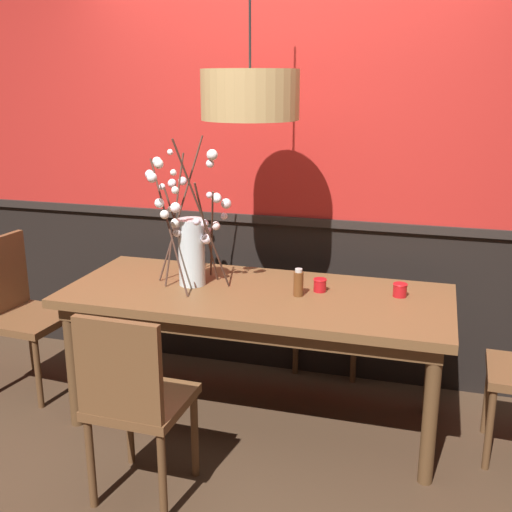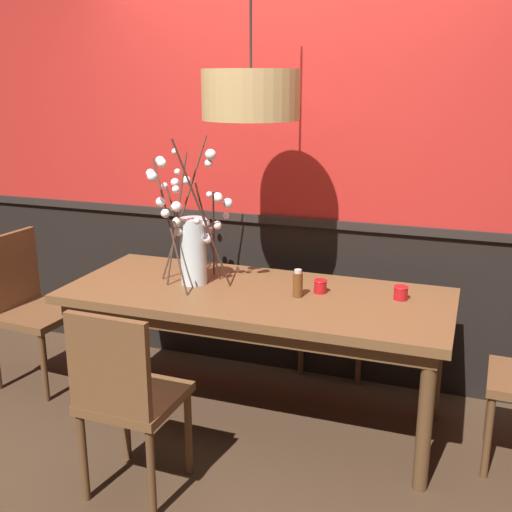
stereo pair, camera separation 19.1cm
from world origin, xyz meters
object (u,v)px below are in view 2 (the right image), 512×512
at_px(chair_far_side_right, 342,289).
at_px(chair_head_west_end, 28,301).
at_px(dining_table, 256,306).
at_px(candle_holder_nearer_edge, 320,286).
at_px(candle_holder_nearer_center, 401,293).
at_px(vase_with_blossoms, 192,241).
at_px(condiment_bottle, 298,284).
at_px(pendant_lamp, 251,95).
at_px(chair_near_side_left, 126,393).

distance_m(chair_far_side_right, chair_head_west_end, 1.98).
relative_size(dining_table, candle_holder_nearer_edge, 28.18).
xyz_separation_m(chair_head_west_end, candle_holder_nearer_center, (2.22, 0.16, 0.27)).
bearing_deg(vase_with_blossoms, condiment_bottle, -0.71).
relative_size(dining_table, chair_far_side_right, 2.21).
xyz_separation_m(vase_with_blossoms, candle_holder_nearer_edge, (0.70, 0.09, -0.21)).
relative_size(condiment_bottle, pendant_lamp, 0.13).
bearing_deg(candle_holder_nearer_edge, chair_near_side_left, -124.33).
bearing_deg(chair_near_side_left, vase_with_blossoms, 94.14).
height_order(chair_near_side_left, condiment_bottle, chair_near_side_left).
relative_size(chair_near_side_left, condiment_bottle, 6.19).
bearing_deg(chair_far_side_right, vase_with_blossoms, -127.81).
distance_m(chair_near_side_left, chair_far_side_right, 1.79).
distance_m(chair_far_side_right, candle_holder_nearer_center, 0.89).
relative_size(chair_far_side_right, condiment_bottle, 6.24).
height_order(chair_near_side_left, vase_with_blossoms, vase_with_blossoms).
distance_m(chair_head_west_end, pendant_lamp, 1.90).
xyz_separation_m(dining_table, candle_holder_nearer_edge, (0.33, 0.10, 0.12)).
relative_size(chair_head_west_end, candle_holder_nearer_edge, 12.90).
bearing_deg(chair_near_side_left, condiment_bottle, 57.05).
distance_m(dining_table, chair_far_side_right, 0.92).
bearing_deg(chair_far_side_right, pendant_lamp, -112.47).
bearing_deg(pendant_lamp, condiment_bottle, -10.26).
relative_size(chair_near_side_left, candle_holder_nearer_center, 11.99).
distance_m(condiment_bottle, pendant_lamp, 0.99).
xyz_separation_m(chair_head_west_end, candle_holder_nearer_edge, (1.81, 0.12, 0.27)).
bearing_deg(chair_far_side_right, condiment_bottle, -93.89).
relative_size(chair_near_side_left, vase_with_blossoms, 1.12).
xyz_separation_m(chair_near_side_left, chair_head_west_end, (-1.17, 0.81, 0.01)).
relative_size(chair_head_west_end, candle_holder_nearer_center, 12.25).
bearing_deg(candle_holder_nearer_edge, chair_far_side_right, 92.80).
distance_m(candle_holder_nearer_center, condiment_bottle, 0.53).
distance_m(chair_far_side_right, pendant_lamp, 1.52).
height_order(candle_holder_nearer_center, candle_holder_nearer_edge, same).
height_order(dining_table, chair_near_side_left, chair_near_side_left).
bearing_deg(chair_far_side_right, dining_table, -108.49).
bearing_deg(candle_holder_nearer_center, condiment_bottle, -165.25).
xyz_separation_m(chair_near_side_left, condiment_bottle, (0.54, 0.83, 0.31)).
xyz_separation_m(vase_with_blossoms, candle_holder_nearer_center, (1.11, 0.13, -0.21)).
bearing_deg(dining_table, chair_near_side_left, -110.52).
height_order(dining_table, chair_far_side_right, chair_far_side_right).
xyz_separation_m(condiment_bottle, pendant_lamp, (-0.28, 0.05, 0.94)).
bearing_deg(condiment_bottle, pendant_lamp, 169.74).
bearing_deg(chair_near_side_left, pendant_lamp, 73.32).
bearing_deg(candle_holder_nearer_center, chair_head_west_end, -175.96).
bearing_deg(candle_holder_nearer_edge, dining_table, -162.80).
xyz_separation_m(chair_near_side_left, vase_with_blossoms, (-0.06, 0.84, 0.48)).
distance_m(candle_holder_nearer_center, candle_holder_nearer_edge, 0.42).
bearing_deg(chair_near_side_left, candle_holder_nearer_edge, 55.67).
distance_m(chair_far_side_right, vase_with_blossoms, 1.17).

